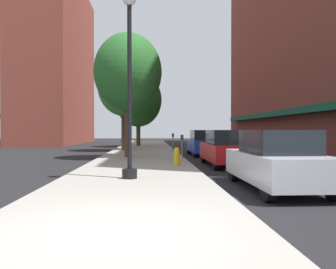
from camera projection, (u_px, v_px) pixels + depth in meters
ground_plane at (200, 154)px, 23.28m from camera, size 90.00×90.00×0.00m
sidewalk_slab at (143, 152)px, 24.07m from camera, size 4.80×50.00×0.12m
building_far_background at (57, 64)px, 41.34m from camera, size 6.80×18.00×19.77m
lamppost at (129, 81)px, 10.55m from camera, size 0.48×0.48×5.90m
fire_hydrant at (177, 156)px, 14.49m from camera, size 0.33×0.26×0.79m
parking_meter_near at (173, 140)px, 22.69m from camera, size 0.14×0.09×1.31m
parking_meter_far at (182, 145)px, 16.20m from camera, size 0.14×0.09×1.31m
tree_near at (128, 72)px, 19.08m from camera, size 3.87×3.87×7.09m
tree_mid at (124, 87)px, 26.04m from camera, size 4.05×4.05×7.29m
tree_far at (138, 100)px, 32.66m from camera, size 4.58×4.58×7.14m
car_silver at (276, 161)px, 9.25m from camera, size 1.80×4.30×1.66m
car_red at (226, 148)px, 15.36m from camera, size 1.80×4.30×1.66m
car_blue at (204, 143)px, 21.78m from camera, size 1.80×4.30×1.66m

